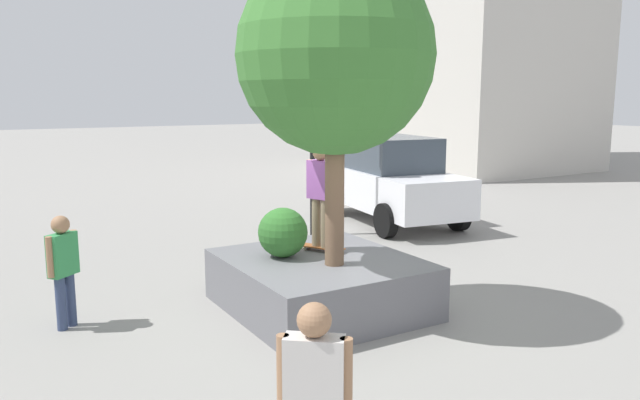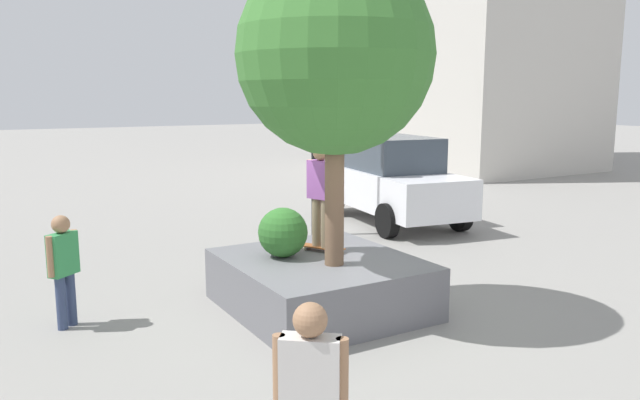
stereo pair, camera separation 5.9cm
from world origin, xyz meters
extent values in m
plane|color=gray|center=(0.00, 0.00, 0.00)|extent=(120.00, 120.00, 0.00)
cube|color=slate|center=(-0.33, -0.01, 0.40)|extent=(2.90, 2.64, 0.80)
cylinder|color=brown|center=(0.08, -0.01, 1.92)|extent=(0.28, 0.28, 2.23)
sphere|color=#3D7A33|center=(0.08, -0.01, 3.80)|extent=(2.79, 2.79, 2.79)
sphere|color=#2D6628|center=(-0.69, -0.46, 1.19)|extent=(0.76, 0.76, 0.76)
sphere|color=#3D7A33|center=(-0.69, -0.45, 1.17)|extent=(0.73, 0.73, 0.73)
cube|color=brown|center=(-0.70, 0.22, 0.87)|extent=(0.80, 0.57, 0.02)
sphere|color=beige|center=(-0.89, 0.03, 0.83)|extent=(0.06, 0.06, 0.06)
sphere|color=beige|center=(-0.97, 0.17, 0.83)|extent=(0.06, 0.06, 0.06)
sphere|color=beige|center=(-0.44, 0.27, 0.83)|extent=(0.06, 0.06, 0.06)
sphere|color=beige|center=(-0.52, 0.42, 0.83)|extent=(0.06, 0.06, 0.06)
cylinder|color=#847056|center=(-0.61, 0.25, 1.26)|extent=(0.14, 0.14, 0.77)
cylinder|color=#847056|center=(-0.79, 0.19, 1.26)|extent=(0.14, 0.14, 0.77)
cube|color=#8C4C99|center=(-0.70, 0.22, 1.95)|extent=(0.47, 0.32, 0.60)
cylinder|color=#9E7251|center=(-0.48, 0.30, 1.97)|extent=(0.09, 0.09, 0.57)
cylinder|color=#9E7251|center=(-0.92, 0.15, 1.97)|extent=(0.09, 0.09, 0.57)
sphere|color=#9E7251|center=(-0.70, 0.22, 2.38)|extent=(0.25, 0.25, 0.25)
cube|color=white|center=(-5.09, 4.97, 0.88)|extent=(5.00, 2.65, 0.95)
cube|color=#38424C|center=(-5.33, 5.00, 1.79)|extent=(2.89, 2.12, 0.86)
cylinder|color=black|center=(-3.44, 5.74, 0.41)|extent=(0.84, 0.35, 0.81)
cylinder|color=black|center=(-3.73, 3.76, 0.41)|extent=(0.84, 0.35, 0.81)
cylinder|color=black|center=(-6.46, 6.17, 0.41)|extent=(0.84, 0.35, 0.81)
cylinder|color=black|center=(-6.75, 4.19, 0.41)|extent=(0.84, 0.35, 0.81)
cylinder|color=black|center=(-4.83, 2.45, 2.01)|extent=(0.12, 0.12, 4.02)
cube|color=black|center=(-4.83, 2.45, 4.44)|extent=(0.37, 0.37, 0.85)
sphere|color=red|center=(-4.72, 2.34, 4.69)|extent=(0.14, 0.14, 0.14)
sphere|color=gold|center=(-4.72, 2.34, 4.41)|extent=(0.14, 0.14, 0.14)
sphere|color=green|center=(-4.72, 2.34, 4.13)|extent=(0.14, 0.14, 0.14)
cylinder|color=navy|center=(-1.41, -3.57, 0.38)|extent=(0.14, 0.14, 0.77)
cylinder|color=navy|center=(-1.53, -3.43, 0.38)|extent=(0.14, 0.14, 0.77)
cube|color=#338C4C|center=(-1.47, -3.50, 1.07)|extent=(0.41, 0.45, 0.60)
cylinder|color=#9E7251|center=(-1.33, -3.68, 1.08)|extent=(0.09, 0.09, 0.57)
cylinder|color=#9E7251|center=(-1.61, -3.32, 1.08)|extent=(0.09, 0.09, 0.57)
sphere|color=#9E7251|center=(-1.47, -3.50, 1.49)|extent=(0.25, 0.25, 0.25)
cube|color=silver|center=(3.71, -2.44, 1.14)|extent=(0.44, 0.48, 0.64)
cylinder|color=#9E7251|center=(3.86, -2.26, 1.15)|extent=(0.10, 0.10, 0.60)
cylinder|color=#9E7251|center=(3.56, -2.63, 1.15)|extent=(0.10, 0.10, 0.60)
sphere|color=#9E7251|center=(3.71, -2.44, 1.59)|extent=(0.27, 0.27, 0.27)
camera|label=1|loc=(7.52, -4.64, 3.24)|focal=34.60mm
camera|label=2|loc=(7.55, -4.59, 3.24)|focal=34.60mm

